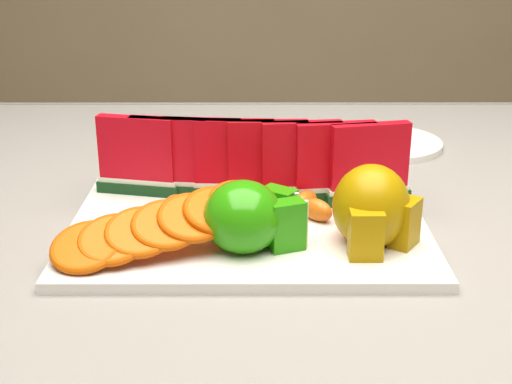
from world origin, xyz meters
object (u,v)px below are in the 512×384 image
object	(u,v)px
platter	(249,225)
side_plate	(383,143)
fork	(147,137)
pear_cluster	(373,209)
apple_cluster	(250,217)

from	to	relation	value
platter	side_plate	size ratio (longest dim) A/B	1.68
fork	platter	bearing A→B (deg)	-64.89
platter	pear_cluster	bearing A→B (deg)	-24.34
pear_cluster	side_plate	xyz separation A→B (m)	(0.08, 0.37, -0.05)
side_plate	pear_cluster	bearing A→B (deg)	-101.59
pear_cluster	fork	xyz separation A→B (m)	(-0.30, 0.41, -0.05)
apple_cluster	fork	size ratio (longest dim) A/B	0.58
platter	pear_cluster	xyz separation A→B (m)	(0.13, -0.06, 0.04)
side_plate	fork	size ratio (longest dim) A/B	1.23
platter	side_plate	bearing A→B (deg)	56.53
side_plate	fork	bearing A→B (deg)	173.60
platter	apple_cluster	size ratio (longest dim) A/B	3.56
fork	apple_cluster	bearing A→B (deg)	-68.25
apple_cluster	side_plate	distance (m)	0.43
side_plate	apple_cluster	bearing A→B (deg)	-118.33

